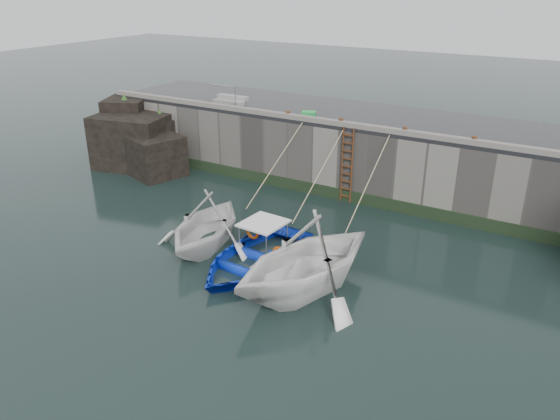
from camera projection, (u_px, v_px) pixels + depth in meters
The scene contains 19 objects.
ground at pixel (257, 340), 14.32m from camera, with size 120.00×120.00×0.00m, color black.
quay_back at pixel (414, 159), 23.59m from camera, with size 30.00×5.00×3.00m, color slate.
road_back at pixel (417, 123), 22.97m from camera, with size 30.00×5.00×0.16m, color black.
kerb_back at pixel (399, 131), 21.04m from camera, with size 30.00×0.30×0.20m, color slate.
algae_back at pixel (391, 205), 22.08m from camera, with size 30.00×0.08×0.50m, color black.
rock_outcrop at pixel (139, 140), 27.08m from camera, with size 5.85×4.24×3.41m.
ladder at pixel (347, 166), 22.45m from camera, with size 0.51×0.08×3.20m.
boat_near_white at pixel (207, 246), 19.30m from camera, with size 3.77×4.37×2.30m, color silver.
boat_near_white_rope at pixel (272, 204), 22.79m from camera, with size 0.04×4.66×3.10m, color tan, non-canonical shape.
boat_near_blue at pixel (255, 264), 18.06m from camera, with size 3.56×4.98×1.03m, color #0D2FC6.
boat_near_blue_rope at pixel (318, 216), 21.66m from camera, with size 0.04×4.87×3.10m, color tan, non-canonical shape.
boat_near_blacktrim at pixel (305, 290), 16.58m from camera, with size 4.60×5.33×2.81m, color white.
boat_near_blacktrim_rope at pixel (367, 231), 20.40m from camera, with size 0.04×5.37×3.10m, color tan, non-canonical shape.
fish_crate at pixel (309, 115), 23.46m from camera, with size 0.59×0.44×0.27m, color green.
railing at pixel (230, 99), 25.98m from camera, with size 1.60×1.05×1.00m.
bollard_a at pixel (288, 114), 23.45m from camera, with size 0.18×0.18×0.28m, color #3F1E0F.
bollard_b at pixel (341, 122), 22.28m from camera, with size 0.18×0.18×0.28m, color #3F1E0F.
bollard_c at pixel (405, 131), 21.01m from camera, with size 0.18×0.18×0.28m, color #3F1E0F.
bollard_d at pixel (474, 140), 19.79m from camera, with size 0.18×0.18×0.28m, color #3F1E0F.
Camera 1 is at (6.55, -9.83, 8.80)m, focal length 35.00 mm.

